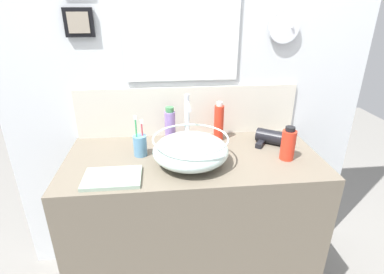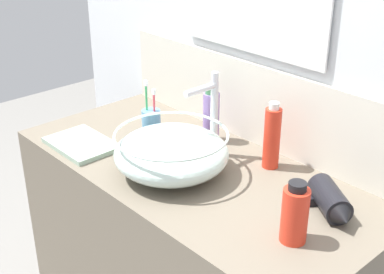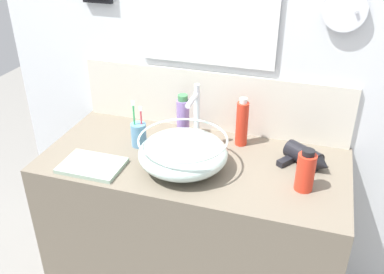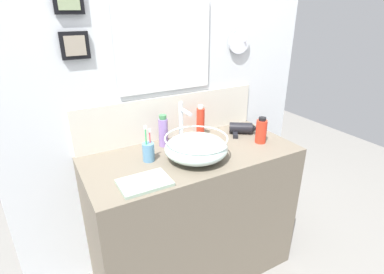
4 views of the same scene
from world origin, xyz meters
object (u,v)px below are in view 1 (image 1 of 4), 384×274
at_px(spray_bottle, 219,122).
at_px(hand_towel, 112,178).
at_px(glass_bowl_sink, 191,150).
at_px(shampoo_bottle, 170,126).
at_px(faucet, 187,118).
at_px(hair_drier, 273,138).
at_px(lotion_bottle, 288,144).
at_px(toothbrush_cup, 140,145).

xyz_separation_m(spray_bottle, hand_towel, (-0.51, -0.35, -0.09)).
relative_size(glass_bowl_sink, shampoo_bottle, 1.77).
height_order(faucet, spray_bottle, faucet).
height_order(spray_bottle, hand_towel, spray_bottle).
relative_size(hair_drier, hand_towel, 0.89).
xyz_separation_m(lotion_bottle, shampoo_bottle, (-0.53, 0.24, 0.02)).
distance_m(hair_drier, shampoo_bottle, 0.53).
xyz_separation_m(glass_bowl_sink, faucet, (0.00, 0.16, 0.09)).
relative_size(hair_drier, toothbrush_cup, 1.02).
bearing_deg(spray_bottle, lotion_bottle, -41.67).
bearing_deg(lotion_bottle, hand_towel, -172.58).
xyz_separation_m(hair_drier, spray_bottle, (-0.27, 0.08, 0.06)).
xyz_separation_m(hair_drier, lotion_bottle, (0.01, -0.16, 0.04)).
height_order(glass_bowl_sink, hair_drier, glass_bowl_sink).
height_order(toothbrush_cup, spray_bottle, spray_bottle).
distance_m(toothbrush_cup, shampoo_bottle, 0.20).
bearing_deg(spray_bottle, shampoo_bottle, -179.11).
bearing_deg(spray_bottle, glass_bowl_sink, -125.05).
xyz_separation_m(glass_bowl_sink, lotion_bottle, (0.45, -0.00, 0.01)).
bearing_deg(hair_drier, spray_bottle, 162.74).
xyz_separation_m(glass_bowl_sink, toothbrush_cup, (-0.23, 0.11, -0.02)).
distance_m(spray_bottle, hand_towel, 0.62).
height_order(spray_bottle, lotion_bottle, spray_bottle).
height_order(faucet, toothbrush_cup, faucet).
bearing_deg(faucet, lotion_bottle, -19.67).
xyz_separation_m(faucet, spray_bottle, (0.17, 0.09, -0.06)).
height_order(faucet, hair_drier, faucet).
height_order(faucet, lotion_bottle, faucet).
relative_size(spray_bottle, hand_towel, 0.89).
bearing_deg(lotion_bottle, toothbrush_cup, 171.01).
xyz_separation_m(faucet, hand_towel, (-0.33, -0.26, -0.15)).
relative_size(faucet, lotion_bottle, 1.71).
xyz_separation_m(faucet, shampoo_bottle, (-0.08, 0.08, -0.07)).
bearing_deg(hand_towel, shampoo_bottle, 53.75).
height_order(glass_bowl_sink, toothbrush_cup, toothbrush_cup).
distance_m(hair_drier, spray_bottle, 0.29).
height_order(glass_bowl_sink, lotion_bottle, lotion_bottle).
bearing_deg(hand_towel, toothbrush_cup, 63.40).
bearing_deg(toothbrush_cup, spray_bottle, 19.10).
bearing_deg(toothbrush_cup, lotion_bottle, -8.99).
xyz_separation_m(glass_bowl_sink, shampoo_bottle, (-0.08, 0.24, 0.02)).
xyz_separation_m(spray_bottle, lotion_bottle, (0.28, -0.25, -0.02)).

